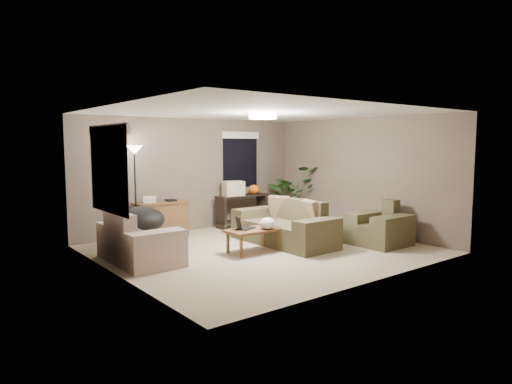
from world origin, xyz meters
TOP-DOWN VIEW (x-y plane):
  - room_shell at (0.00, 0.00)m, footprint 5.50×5.50m
  - main_sofa at (0.67, 0.13)m, footprint 0.95×2.20m
  - throw_pillows at (0.93, 0.13)m, footprint 0.38×1.40m
  - loveseat at (-2.18, 0.57)m, footprint 0.90×1.60m
  - armchair at (2.04, -1.06)m, footprint 0.95×1.00m
  - coffee_table at (-0.26, -0.05)m, footprint 1.00×0.55m
  - laptop at (-0.42, 0.05)m, footprint 0.43×0.34m
  - plastic_bag at (-0.06, -0.20)m, footprint 0.37×0.35m
  - desk at (-0.97, 2.16)m, footprint 1.10×0.50m
  - desk_papers at (-1.13, 2.15)m, footprint 0.70×0.30m
  - console_table at (1.10, 2.14)m, footprint 1.30×0.40m
  - pumpkin at (1.45, 2.14)m, footprint 0.27×0.27m
  - cardboard_box at (0.85, 2.14)m, footprint 0.51×0.42m
  - papasan_chair at (-1.78, 1.38)m, footprint 0.99×0.99m
  - floor_lamp at (-1.53, 2.15)m, footprint 0.32×0.32m
  - ceiling_fixture at (0.00, 0.00)m, footprint 0.50×0.50m
  - houseplant at (2.30, 1.78)m, footprint 1.28×1.42m
  - cat_scratching_post at (2.48, 1.15)m, footprint 0.32×0.32m
  - window_left at (-2.73, 0.30)m, footprint 0.05×1.56m
  - window_back at (1.30, 2.48)m, footprint 1.06×0.05m

SIDE VIEW (x-z plane):
  - cat_scratching_post at x=2.48m, z-range -0.04..0.46m
  - main_sofa at x=0.67m, z-range -0.13..0.72m
  - loveseat at x=-2.18m, z-range -0.13..0.72m
  - armchair at x=2.04m, z-range -0.13..0.72m
  - coffee_table at x=-0.26m, z-range 0.15..0.57m
  - desk at x=-0.97m, z-range 0.00..0.75m
  - console_table at x=1.10m, z-range 0.06..0.81m
  - papasan_chair at x=-1.78m, z-range 0.07..0.86m
  - laptop at x=-0.42m, z-range 0.36..0.60m
  - plastic_bag at x=-0.06m, z-range 0.42..0.62m
  - houseplant at x=2.30m, z-range 0.00..1.11m
  - throw_pillows at x=0.93m, z-range 0.42..0.88m
  - desk_papers at x=-1.13m, z-range 0.74..0.86m
  - pumpkin at x=1.45m, z-range 0.75..0.97m
  - cardboard_box at x=0.85m, z-range 0.75..1.09m
  - room_shell at x=0.00m, z-range -1.50..4.00m
  - floor_lamp at x=-1.53m, z-range 0.64..2.55m
  - window_left at x=-2.73m, z-range 1.12..2.45m
  - window_back at x=1.30m, z-range 1.12..2.45m
  - ceiling_fixture at x=0.00m, z-range 2.39..2.49m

